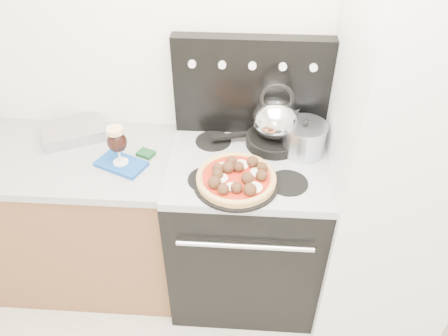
# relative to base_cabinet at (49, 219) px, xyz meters

# --- Properties ---
(room_shell) EXTENTS (3.52, 3.01, 2.52)m
(room_shell) POSITION_rel_base_cabinet_xyz_m (1.02, -0.91, 0.82)
(room_shell) COLOR silver
(room_shell) RESTS_ON ground
(base_cabinet) EXTENTS (1.45, 0.60, 0.86)m
(base_cabinet) POSITION_rel_base_cabinet_xyz_m (0.00, 0.00, 0.00)
(base_cabinet) COLOR brown
(base_cabinet) RESTS_ON ground
(countertop) EXTENTS (1.48, 0.63, 0.04)m
(countertop) POSITION_rel_base_cabinet_xyz_m (0.00, 0.00, 0.45)
(countertop) COLOR #A4A4A5
(countertop) RESTS_ON base_cabinet
(stove_body) EXTENTS (0.76, 0.65, 0.88)m
(stove_body) POSITION_rel_base_cabinet_xyz_m (1.10, -0.02, 0.01)
(stove_body) COLOR black
(stove_body) RESTS_ON ground
(cooktop) EXTENTS (0.76, 0.65, 0.04)m
(cooktop) POSITION_rel_base_cabinet_xyz_m (1.10, -0.02, 0.47)
(cooktop) COLOR #ADADB2
(cooktop) RESTS_ON stove_body
(backguard) EXTENTS (0.76, 0.08, 0.50)m
(backguard) POSITION_rel_base_cabinet_xyz_m (1.10, 0.25, 0.74)
(backguard) COLOR black
(backguard) RESTS_ON cooktop
(fridge) EXTENTS (0.64, 0.68, 1.90)m
(fridge) POSITION_rel_base_cabinet_xyz_m (1.80, -0.05, 0.52)
(fridge) COLOR silver
(fridge) RESTS_ON ground
(foil_sheet) EXTENTS (0.37, 0.33, 0.06)m
(foil_sheet) POSITION_rel_base_cabinet_xyz_m (0.20, 0.15, 0.50)
(foil_sheet) COLOR silver
(foil_sheet) RESTS_ON countertop
(oven_mitt) EXTENTS (0.27, 0.22, 0.02)m
(oven_mitt) POSITION_rel_base_cabinet_xyz_m (0.50, -0.08, 0.48)
(oven_mitt) COLOR #144AA2
(oven_mitt) RESTS_ON countertop
(beer_glass) EXTENTS (0.09, 0.09, 0.20)m
(beer_glass) POSITION_rel_base_cabinet_xyz_m (0.50, -0.08, 0.59)
(beer_glass) COLOR black
(beer_glass) RESTS_ON oven_mitt
(pizza_pan) EXTENTS (0.41, 0.41, 0.01)m
(pizza_pan) POSITION_rel_base_cabinet_xyz_m (1.05, -0.19, 0.50)
(pizza_pan) COLOR black
(pizza_pan) RESTS_ON cooktop
(pizza) EXTENTS (0.37, 0.37, 0.05)m
(pizza) POSITION_rel_base_cabinet_xyz_m (1.05, -0.19, 0.53)
(pizza) COLOR tan
(pizza) RESTS_ON pizza_pan
(skillet) EXTENTS (0.34, 0.34, 0.05)m
(skillet) POSITION_rel_base_cabinet_xyz_m (1.22, 0.12, 0.51)
(skillet) COLOR black
(skillet) RESTS_ON cooktop
(tea_kettle) EXTENTS (0.25, 0.25, 0.24)m
(tea_kettle) POSITION_rel_base_cabinet_xyz_m (1.22, 0.12, 0.66)
(tea_kettle) COLOR silver
(tea_kettle) RESTS_ON skillet
(stock_pot) EXTENTS (0.23, 0.23, 0.15)m
(stock_pot) POSITION_rel_base_cabinet_xyz_m (1.36, 0.07, 0.56)
(stock_pot) COLOR #B2B6C7
(stock_pot) RESTS_ON cooktop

